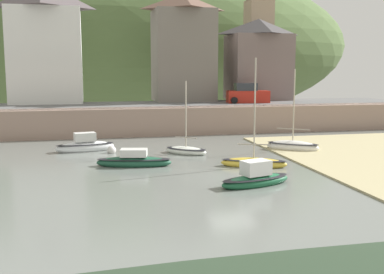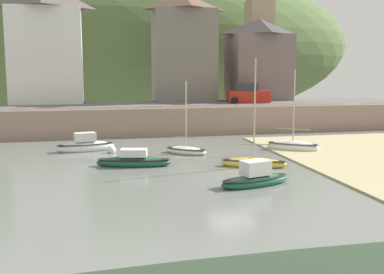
% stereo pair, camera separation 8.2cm
% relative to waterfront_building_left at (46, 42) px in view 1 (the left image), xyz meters
% --- Properties ---
extents(ground, '(48.00, 41.00, 0.61)m').
position_rel_waterfront_building_left_xyz_m(ground, '(12.77, -34.76, -8.13)').
color(ground, slate).
extents(quay_seawall, '(48.00, 9.40, 2.40)m').
position_rel_waterfront_building_left_xyz_m(quay_seawall, '(11.37, -7.70, -6.94)').
color(quay_seawall, gray).
rests_on(quay_seawall, ground).
extents(hillside_backdrop, '(80.00, 44.00, 27.07)m').
position_rel_waterfront_building_left_xyz_m(hillside_backdrop, '(7.76, 30.00, 1.18)').
color(hillside_backdrop, '#51693A').
rests_on(hillside_backdrop, ground).
extents(waterfront_building_left, '(7.12, 6.03, 11.60)m').
position_rel_waterfront_building_left_xyz_m(waterfront_building_left, '(0.00, 0.00, 0.00)').
color(waterfront_building_left, silver).
rests_on(waterfront_building_left, ground).
extents(waterfront_building_centre, '(6.41, 5.56, 11.01)m').
position_rel_waterfront_building_left_xyz_m(waterfront_building_centre, '(13.76, -0.00, -0.31)').
color(waterfront_building_centre, slate).
rests_on(waterfront_building_centre, ground).
extents(waterfront_building_right, '(6.60, 5.50, 8.63)m').
position_rel_waterfront_building_left_xyz_m(waterfront_building_right, '(22.06, 0.00, -1.51)').
color(waterfront_building_right, '#71615D').
rests_on(waterfront_building_right, ground).
extents(church_with_spire, '(3.00, 3.00, 16.22)m').
position_rel_waterfront_building_left_xyz_m(church_with_spire, '(23.51, 4.00, 2.46)').
color(church_with_spire, tan).
rests_on(church_with_spire, ground).
extents(motorboat_with_cabin, '(4.01, 2.45, 6.58)m').
position_rel_waterfront_building_left_xyz_m(motorboat_with_cabin, '(13.40, -22.94, -8.02)').
color(motorboat_with_cabin, gold).
rests_on(motorboat_with_cabin, ground).
extents(dinghy_open_wooden, '(3.19, 3.01, 5.11)m').
position_rel_waterfront_building_left_xyz_m(dinghy_open_wooden, '(10.35, -17.79, -8.06)').
color(dinghy_open_wooden, white).
rests_on(dinghy_open_wooden, ground).
extents(fishing_boat_green, '(4.68, 2.21, 1.19)m').
position_rel_waterfront_building_left_xyz_m(fishing_boat_green, '(6.45, -21.15, -8.00)').
color(fishing_boat_green, '#1D5139').
rests_on(fishing_boat_green, ground).
extents(sailboat_far_left, '(4.19, 2.38, 1.41)m').
position_rel_waterfront_building_left_xyz_m(sailboat_far_left, '(11.97, -27.21, -7.96)').
color(sailboat_far_left, '#1B5A38').
rests_on(sailboat_far_left, ground).
extents(sailboat_white_hull, '(4.31, 2.01, 1.51)m').
position_rel_waterfront_building_left_xyz_m(sailboat_white_hull, '(3.58, -15.26, -7.93)').
color(sailboat_white_hull, white).
rests_on(sailboat_white_hull, ground).
extents(sailboat_tall_mast, '(3.80, 3.30, 5.97)m').
position_rel_waterfront_building_left_xyz_m(sailboat_tall_mast, '(18.04, -18.21, -7.99)').
color(sailboat_tall_mast, white).
rests_on(sailboat_tall_mast, ground).
extents(parked_car_near_slipway, '(4.25, 2.11, 1.95)m').
position_rel_waterfront_building_left_xyz_m(parked_car_near_slipway, '(19.33, -4.50, -5.09)').
color(parked_car_near_slipway, '#AD2318').
rests_on(parked_car_near_slipway, ground).
extents(mooring_buoy, '(0.63, 0.63, 0.63)m').
position_rel_waterfront_building_left_xyz_m(mooring_buoy, '(5.35, -16.47, -8.11)').
color(mooring_buoy, silver).
rests_on(mooring_buoy, ground).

